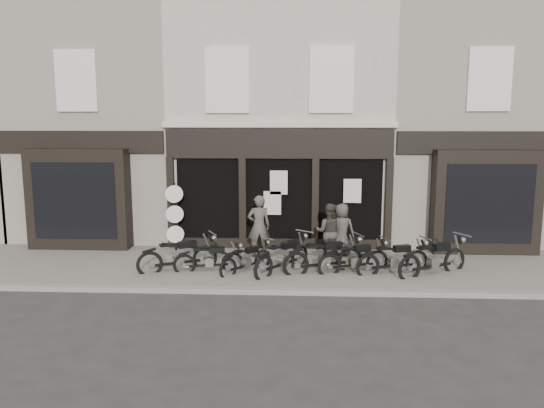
{
  "coord_description": "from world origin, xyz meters",
  "views": [
    {
      "loc": [
        0.57,
        -13.67,
        4.24
      ],
      "look_at": [
        -0.15,
        1.6,
        1.76
      ],
      "focal_mm": 35.0,
      "sensor_mm": 36.0,
      "label": 1
    }
  ],
  "objects_px": {
    "motorcycle_0": "(179,258)",
    "motorcycle_1": "(209,262)",
    "motorcycle_3": "(283,260)",
    "man_centre": "(329,232)",
    "motorcycle_7": "(433,262)",
    "man_right": "(342,229)",
    "motorcycle_5": "(354,261)",
    "advert_sign_post": "(175,220)",
    "motorcycle_2": "(246,262)",
    "motorcycle_6": "(394,262)",
    "motorcycle_4": "(324,260)",
    "man_left": "(259,226)"
  },
  "relations": [
    {
      "from": "motorcycle_2",
      "to": "motorcycle_4",
      "type": "relative_size",
      "value": 0.7
    },
    {
      "from": "motorcycle_2",
      "to": "advert_sign_post",
      "type": "distance_m",
      "value": 3.33
    },
    {
      "from": "motorcycle_5",
      "to": "motorcycle_7",
      "type": "distance_m",
      "value": 2.09
    },
    {
      "from": "motorcycle_3",
      "to": "motorcycle_0",
      "type": "bearing_deg",
      "value": 126.89
    },
    {
      "from": "motorcycle_0",
      "to": "motorcycle_4",
      "type": "distance_m",
      "value": 3.99
    },
    {
      "from": "motorcycle_5",
      "to": "man_left",
      "type": "distance_m",
      "value": 3.14
    },
    {
      "from": "motorcycle_1",
      "to": "motorcycle_7",
      "type": "distance_m",
      "value": 6.04
    },
    {
      "from": "man_left",
      "to": "motorcycle_4",
      "type": "bearing_deg",
      "value": 131.07
    },
    {
      "from": "motorcycle_0",
      "to": "motorcycle_3",
      "type": "distance_m",
      "value": 2.87
    },
    {
      "from": "motorcycle_4",
      "to": "advert_sign_post",
      "type": "distance_m",
      "value": 5.09
    },
    {
      "from": "motorcycle_5",
      "to": "motorcycle_7",
      "type": "height_order",
      "value": "motorcycle_7"
    },
    {
      "from": "motorcycle_5",
      "to": "motorcycle_6",
      "type": "relative_size",
      "value": 0.96
    },
    {
      "from": "motorcycle_1",
      "to": "advert_sign_post",
      "type": "relative_size",
      "value": 0.84
    },
    {
      "from": "man_right",
      "to": "advert_sign_post",
      "type": "xyz_separation_m",
      "value": [
        -5.17,
        0.33,
        0.19
      ]
    },
    {
      "from": "motorcycle_6",
      "to": "man_centre",
      "type": "distance_m",
      "value": 2.15
    },
    {
      "from": "motorcycle_1",
      "to": "motorcycle_6",
      "type": "distance_m",
      "value": 5.0
    },
    {
      "from": "motorcycle_1",
      "to": "man_centre",
      "type": "height_order",
      "value": "man_centre"
    },
    {
      "from": "motorcycle_0",
      "to": "motorcycle_1",
      "type": "distance_m",
      "value": 0.86
    },
    {
      "from": "motorcycle_0",
      "to": "motorcycle_6",
      "type": "xyz_separation_m",
      "value": [
        5.86,
        -0.0,
        -0.02
      ]
    },
    {
      "from": "motorcycle_2",
      "to": "motorcycle_5",
      "type": "xyz_separation_m",
      "value": [
        2.94,
        0.06,
        0.04
      ]
    },
    {
      "from": "motorcycle_5",
      "to": "man_centre",
      "type": "bearing_deg",
      "value": 98.54
    },
    {
      "from": "man_centre",
      "to": "motorcycle_7",
      "type": "bearing_deg",
      "value": 165.59
    },
    {
      "from": "motorcycle_7",
      "to": "motorcycle_4",
      "type": "bearing_deg",
      "value": 148.91
    },
    {
      "from": "motorcycle_6",
      "to": "motorcycle_3",
      "type": "bearing_deg",
      "value": 161.12
    },
    {
      "from": "motorcycle_6",
      "to": "motorcycle_0",
      "type": "bearing_deg",
      "value": 160.93
    },
    {
      "from": "motorcycle_0",
      "to": "motorcycle_7",
      "type": "xyz_separation_m",
      "value": [
        6.9,
        -0.07,
        0.01
      ]
    },
    {
      "from": "motorcycle_6",
      "to": "man_right",
      "type": "height_order",
      "value": "man_right"
    },
    {
      "from": "motorcycle_5",
      "to": "motorcycle_0",
      "type": "bearing_deg",
      "value": 161.12
    },
    {
      "from": "motorcycle_7",
      "to": "advert_sign_post",
      "type": "relative_size",
      "value": 0.93
    },
    {
      "from": "motorcycle_1",
      "to": "motorcycle_5",
      "type": "relative_size",
      "value": 0.95
    },
    {
      "from": "motorcycle_3",
      "to": "advert_sign_post",
      "type": "bearing_deg",
      "value": 95.23
    },
    {
      "from": "motorcycle_1",
      "to": "motorcycle_5",
      "type": "bearing_deg",
      "value": -11.38
    },
    {
      "from": "motorcycle_1",
      "to": "motorcycle_7",
      "type": "relative_size",
      "value": 0.9
    },
    {
      "from": "motorcycle_6",
      "to": "man_centre",
      "type": "height_order",
      "value": "man_centre"
    },
    {
      "from": "man_left",
      "to": "man_centre",
      "type": "height_order",
      "value": "man_left"
    },
    {
      "from": "motorcycle_3",
      "to": "advert_sign_post",
      "type": "height_order",
      "value": "advert_sign_post"
    },
    {
      "from": "motorcycle_2",
      "to": "motorcycle_7",
      "type": "xyz_separation_m",
      "value": [
        5.03,
        -0.06,
        0.08
      ]
    },
    {
      "from": "man_right",
      "to": "motorcycle_5",
      "type": "bearing_deg",
      "value": 119.58
    },
    {
      "from": "man_left",
      "to": "advert_sign_post",
      "type": "xyz_separation_m",
      "value": [
        -2.68,
        0.64,
        0.05
      ]
    },
    {
      "from": "motorcycle_3",
      "to": "man_centre",
      "type": "xyz_separation_m",
      "value": [
        1.31,
        1.24,
        0.53
      ]
    },
    {
      "from": "motorcycle_1",
      "to": "motorcycle_0",
      "type": "bearing_deg",
      "value": 163.98
    },
    {
      "from": "man_left",
      "to": "motorcycle_5",
      "type": "bearing_deg",
      "value": 141.31
    },
    {
      "from": "motorcycle_3",
      "to": "motorcycle_2",
      "type": "bearing_deg",
      "value": 127.26
    },
    {
      "from": "motorcycle_3",
      "to": "motorcycle_6",
      "type": "height_order",
      "value": "motorcycle_3"
    },
    {
      "from": "motorcycle_2",
      "to": "motorcycle_6",
      "type": "height_order",
      "value": "motorcycle_6"
    },
    {
      "from": "motorcycle_7",
      "to": "motorcycle_1",
      "type": "bearing_deg",
      "value": 150.0
    },
    {
      "from": "motorcycle_5",
      "to": "motorcycle_7",
      "type": "bearing_deg",
      "value": -22.61
    },
    {
      "from": "motorcycle_0",
      "to": "motorcycle_5",
      "type": "relative_size",
      "value": 1.04
    },
    {
      "from": "motorcycle_5",
      "to": "advert_sign_post",
      "type": "xyz_separation_m",
      "value": [
        -5.38,
        2.08,
        0.7
      ]
    },
    {
      "from": "motorcycle_4",
      "to": "motorcycle_6",
      "type": "relative_size",
      "value": 1.07
    }
  ]
}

